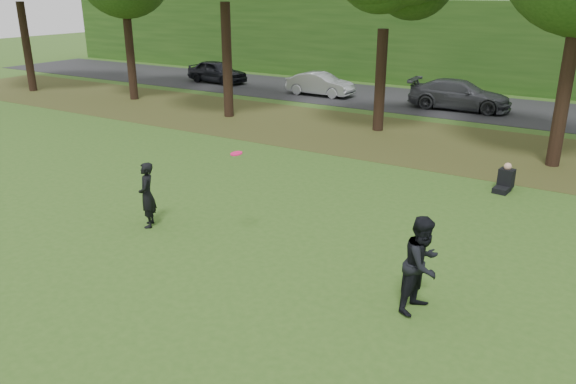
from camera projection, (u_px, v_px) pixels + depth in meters
The scene contains 9 objects.
ground at pixel (240, 292), 11.03m from camera, with size 120.00×120.00×0.00m, color #30531A.
leaf_litter at pixel (441, 145), 21.44m from camera, with size 60.00×7.00×0.01m, color #4B391A.
street at pixel (490, 109), 27.84m from camera, with size 70.00×7.00×0.02m, color black.
far_hedge at pixel (520, 47), 31.80m from camera, with size 70.00×3.00×5.00m, color #1D4112.
player_left at pixel (147, 195), 13.81m from camera, with size 0.60×0.40×1.65m, color black.
player_right at pixel (422, 264), 10.13m from camera, with size 0.90×0.70×1.84m, color black.
parked_cars at pixel (505, 98), 26.60m from camera, with size 37.39×3.23×1.48m.
frisbee at pixel (236, 153), 12.31m from camera, with size 0.38×0.38×0.07m.
seated_person at pixel (505, 180), 16.47m from camera, with size 0.49×0.77×0.83m.
Camera 1 is at (5.88, -7.77, 5.61)m, focal length 35.00 mm.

